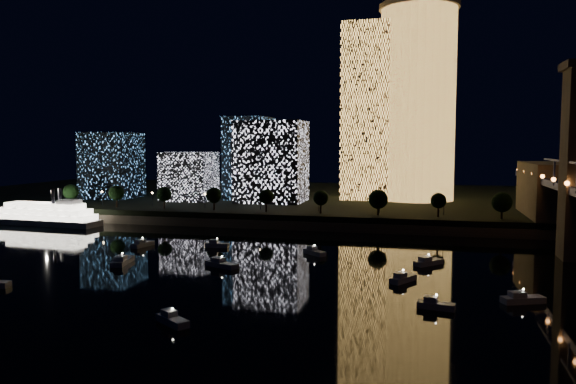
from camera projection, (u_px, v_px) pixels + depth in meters
ground at (290, 294)px, 110.38m from camera, size 520.00×520.00×0.00m
far_bank at (369, 201)px, 264.98m from camera, size 420.00×160.00×5.00m
seawall at (347, 227)px, 189.59m from camera, size 420.00×6.00×3.00m
tower_cylindrical at (417, 103)px, 242.37m from camera, size 34.00×34.00×83.54m
tower_rectangular at (371, 113)px, 248.18m from camera, size 23.96×23.96×76.23m
midrise_blocks at (215, 163)px, 245.16m from camera, size 99.33×35.20×36.16m
riverboat at (41, 215)px, 204.60m from camera, size 46.35×12.67×13.80m
motorboats at (256, 269)px, 129.14m from camera, size 112.87×70.30×2.78m
esplanade_trees at (275, 197)px, 200.92m from camera, size 166.37×6.69×8.85m
street_lamps at (260, 199)px, 208.61m from camera, size 132.70×0.70×5.65m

